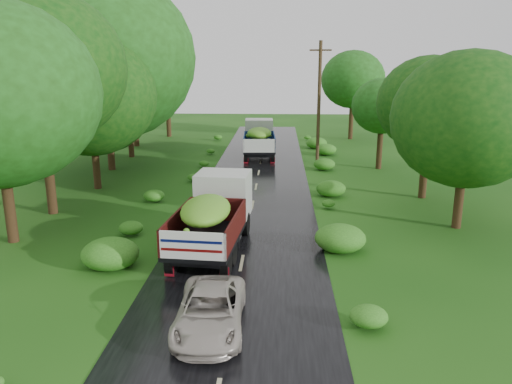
# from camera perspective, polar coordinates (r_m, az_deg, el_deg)

# --- Properties ---
(ground) EXTENTS (120.00, 120.00, 0.00)m
(ground) POSITION_cam_1_polar(r_m,az_deg,el_deg) (15.73, -2.76, -13.80)
(ground) COLOR #15440E
(ground) RESTS_ON ground
(road) EXTENTS (6.50, 80.00, 0.02)m
(road) POSITION_cam_1_polar(r_m,az_deg,el_deg) (20.24, -1.44, -7.02)
(road) COLOR black
(road) RESTS_ON ground
(road_lines) EXTENTS (0.12, 69.60, 0.00)m
(road_lines) POSITION_cam_1_polar(r_m,az_deg,el_deg) (21.17, -1.25, -5.98)
(road_lines) COLOR #BFB78C
(road_lines) RESTS_ON road
(truck_near) EXTENTS (2.89, 6.78, 2.78)m
(truck_near) POSITION_cam_1_polar(r_m,az_deg,el_deg) (20.33, -4.81, -2.30)
(truck_near) COLOR black
(truck_near) RESTS_ON ground
(truck_far) EXTENTS (2.64, 6.75, 2.80)m
(truck_far) POSITION_cam_1_polar(r_m,az_deg,el_deg) (40.33, 0.36, 6.28)
(truck_far) COLOR black
(truck_far) RESTS_ON ground
(car) EXTENTS (2.01, 4.16, 1.14)m
(car) POSITION_cam_1_polar(r_m,az_deg,el_deg) (14.74, -5.25, -13.33)
(car) COLOR #B8AFA4
(car) RESTS_ON road
(utility_pole) EXTENTS (1.56, 0.32, 8.93)m
(utility_pole) POSITION_cam_1_polar(r_m,az_deg,el_deg) (36.98, 7.21, 10.10)
(utility_pole) COLOR #382616
(utility_pole) RESTS_ON ground
(trees_left) EXTENTS (6.23, 34.68, 9.98)m
(trees_left) POSITION_cam_1_polar(r_m,az_deg,el_deg) (36.10, -16.90, 13.11)
(trees_left) COLOR black
(trees_left) RESTS_ON ground
(trees_right) EXTENTS (4.78, 30.91, 7.37)m
(trees_right) POSITION_cam_1_polar(r_m,az_deg,el_deg) (34.42, 15.92, 10.25)
(trees_right) COLOR black
(trees_right) RESTS_ON ground
(shrubs) EXTENTS (11.90, 44.00, 0.70)m
(shrubs) POSITION_cam_1_polar(r_m,az_deg,el_deg) (28.69, -0.18, 0.29)
(shrubs) COLOR #2A6A19
(shrubs) RESTS_ON ground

